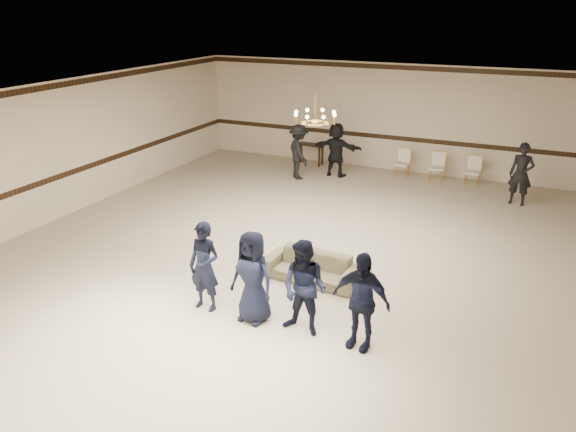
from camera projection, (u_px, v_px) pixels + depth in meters
name	position (u px, v px, depth m)	size (l,w,h in m)	color
room	(295.00, 181.00, 10.90)	(12.01, 14.01, 3.21)	beige
chair_rail	(387.00, 137.00, 17.05)	(12.00, 0.02, 0.14)	black
crown_molding	(392.00, 67.00, 16.30)	(12.00, 0.02, 0.14)	black
chandelier	(315.00, 107.00, 11.30)	(0.94, 0.94, 0.89)	gold
boy_a	(204.00, 267.00, 9.25)	(0.56, 0.37, 1.55)	black
boy_b	(253.00, 277.00, 8.90)	(0.76, 0.49, 1.55)	black
boy_c	(305.00, 288.00, 8.55)	(0.75, 0.59, 1.55)	black
boy_d	(361.00, 301.00, 8.20)	(0.91, 0.38, 1.55)	black
settee	(312.00, 267.00, 10.38)	(1.79, 0.70, 0.52)	#7C7652
adult_left	(299.00, 152.00, 16.17)	(1.03, 0.59, 1.60)	black
adult_mid	(336.00, 150.00, 16.42)	(1.48, 0.47, 1.60)	black
adult_right	(521.00, 174.00, 14.10)	(0.58, 0.38, 1.60)	black
banquet_chair_left	(402.00, 164.00, 16.37)	(0.41, 0.41, 0.85)	#EDDFC8
banquet_chair_mid	(437.00, 168.00, 15.98)	(0.41, 0.41, 0.85)	#EDDFC8
banquet_chair_right	(473.00, 172.00, 15.59)	(0.41, 0.41, 0.85)	#EDDFC8
console_table	(310.00, 154.00, 17.73)	(0.81, 0.34, 0.68)	black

